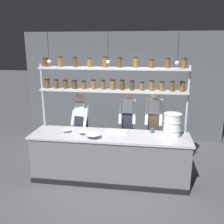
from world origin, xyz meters
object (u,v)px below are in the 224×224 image
cutting_board (117,132)px  serving_cup_front (152,130)px  chef_center (127,121)px  container_stack (172,125)px  spice_shelf_unit (112,82)px  chef_right (154,122)px  prep_bowl_center_back (67,131)px  prep_bowl_near_left (83,133)px  prep_bowl_center_front (93,136)px  chef_left (82,124)px

cutting_board → serving_cup_front: bearing=6.3°
chef_center → container_stack: 1.07m
spice_shelf_unit → chef_right: (0.84, 0.34, -0.87)m
chef_center → prep_bowl_center_back: (-1.12, -0.69, -0.05)m
spice_shelf_unit → serving_cup_front: size_ratio=32.62×
chef_center → spice_shelf_unit: bearing=-128.4°
container_stack → prep_bowl_near_left: (-1.65, -0.15, -0.19)m
spice_shelf_unit → chef_center: 0.99m
chef_center → prep_bowl_center_front: (-0.55, -0.92, -0.04)m
container_stack → prep_bowl_near_left: size_ratio=2.09×
chef_left → chef_center: chef_center is taller
chef_right → prep_bowl_near_left: bearing=-147.5°
cutting_board → serving_cup_front: 0.67m
container_stack → cutting_board: size_ratio=1.08×
spice_shelf_unit → cutting_board: size_ratio=7.23×
chef_center → cutting_board: bearing=-106.5°
chef_right → prep_bowl_near_left: chef_right is taller
chef_left → prep_bowl_center_front: chef_left is taller
spice_shelf_unit → prep_bowl_center_back: (-0.84, -0.32, -0.93)m
prep_bowl_center_front → container_stack: bearing=12.6°
cutting_board → serving_cup_front: (0.67, 0.07, 0.03)m
serving_cup_front → cutting_board: bearing=-173.7°
chef_right → prep_bowl_near_left: size_ratio=8.35×
prep_bowl_center_front → serving_cup_front: bearing=22.9°
cutting_board → spice_shelf_unit: bearing=128.1°
spice_shelf_unit → prep_bowl_center_back: size_ratio=16.57×
prep_bowl_center_back → prep_bowl_near_left: bearing=-9.5°
prep_bowl_center_back → prep_bowl_center_front: bearing=-22.0°
chef_left → serving_cup_front: bearing=0.7°
cutting_board → chef_center: bearing=74.6°
prep_bowl_center_front → cutting_board: bearing=43.3°
prep_bowl_center_back → chef_right: bearing=21.4°
spice_shelf_unit → chef_left: 1.20m
chef_right → cutting_board: size_ratio=4.32×
chef_center → serving_cup_front: size_ratio=19.36×
chef_left → chef_center: 0.98m
prep_bowl_center_front → serving_cup_front: serving_cup_front is taller
prep_bowl_near_left → chef_right: bearing=28.3°
prep_bowl_center_back → spice_shelf_unit: bearing=20.6°
spice_shelf_unit → serving_cup_front: spice_shelf_unit is taller
container_stack → cutting_board: container_stack is taller
serving_cup_front → container_stack: bearing=-20.4°
chef_center → serving_cup_front: bearing=-43.1°
prep_bowl_near_left → prep_bowl_center_back: prep_bowl_near_left is taller
spice_shelf_unit → chef_left: spice_shelf_unit is taller
prep_bowl_near_left → serving_cup_front: (1.29, 0.28, 0.02)m
spice_shelf_unit → chef_left: bearing=161.1°
chef_left → spice_shelf_unit: bearing=-5.6°
chef_left → prep_bowl_center_back: size_ratio=9.26×
chef_right → container_stack: chef_right is taller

